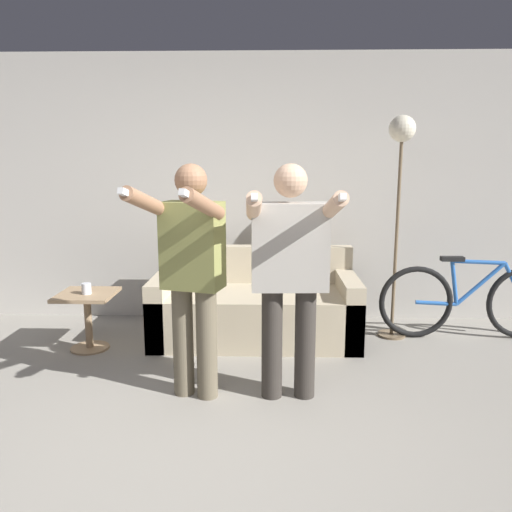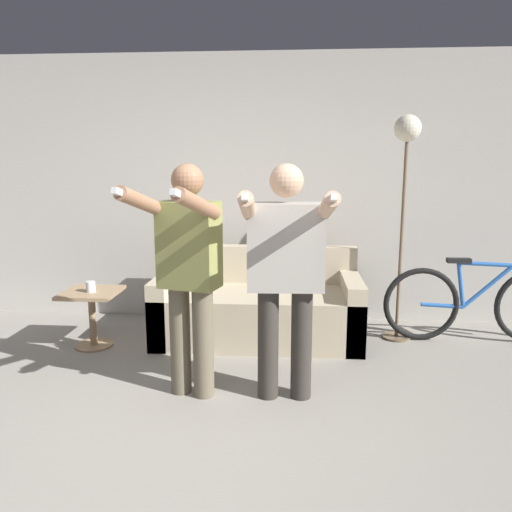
{
  "view_description": "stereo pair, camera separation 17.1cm",
  "coord_description": "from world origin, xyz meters",
  "views": [
    {
      "loc": [
        0.61,
        -2.19,
        1.58
      ],
      "look_at": [
        0.51,
        1.55,
        0.87
      ],
      "focal_mm": 35.0,
      "sensor_mm": 36.0,
      "label": 1
    },
    {
      "loc": [
        0.78,
        -2.18,
        1.58
      ],
      "look_at": [
        0.51,
        1.55,
        0.87
      ],
      "focal_mm": 35.0,
      "sensor_mm": 36.0,
      "label": 2
    }
  ],
  "objects": [
    {
      "name": "ground_plane",
      "position": [
        0.0,
        0.0,
        0.0
      ],
      "size": [
        16.0,
        16.0,
        0.0
      ],
      "primitive_type": "plane",
      "color": "gray"
    },
    {
      "name": "wall_back",
      "position": [
        0.0,
        2.78,
        1.3
      ],
      "size": [
        10.0,
        0.05,
        2.6
      ],
      "color": "beige",
      "rests_on": "ground_plane"
    },
    {
      "name": "couch",
      "position": [
        0.49,
        2.13,
        0.27
      ],
      "size": [
        1.8,
        0.85,
        0.79
      ],
      "color": "beige",
      "rests_on": "ground_plane"
    },
    {
      "name": "person_left",
      "position": [
        0.11,
        0.97,
        0.9
      ],
      "size": [
        0.57,
        0.73,
        1.57
      ],
      "rotation": [
        0.0,
        0.0,
        -0.26
      ],
      "color": "#6B604C",
      "rests_on": "ground_plane"
    },
    {
      "name": "person_right",
      "position": [
        0.75,
        0.97,
        0.92
      ],
      "size": [
        0.58,
        0.68,
        1.57
      ],
      "rotation": [
        0.0,
        0.0,
        0.04
      ],
      "color": "#38332D",
      "rests_on": "ground_plane"
    },
    {
      "name": "cat",
      "position": [
        0.91,
        2.45,
        0.86
      ],
      "size": [
        0.5,
        0.14,
        0.16
      ],
      "color": "tan",
      "rests_on": "couch"
    },
    {
      "name": "floor_lamp",
      "position": [
        1.74,
        2.21,
        1.59
      ],
      "size": [
        0.25,
        0.25,
        1.97
      ],
      "color": "#756047",
      "rests_on": "ground_plane"
    },
    {
      "name": "side_table",
      "position": [
        -0.92,
        1.82,
        0.36
      ],
      "size": [
        0.46,
        0.46,
        0.49
      ],
      "color": "#A38460",
      "rests_on": "ground_plane"
    },
    {
      "name": "cup",
      "position": [
        -0.9,
        1.78,
        0.54
      ],
      "size": [
        0.08,
        0.08,
        0.09
      ],
      "color": "silver",
      "rests_on": "side_table"
    },
    {
      "name": "bicycle",
      "position": [
        2.42,
        2.18,
        0.35
      ],
      "size": [
        1.62,
        0.07,
        0.75
      ],
      "color": "black",
      "rests_on": "ground_plane"
    }
  ]
}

